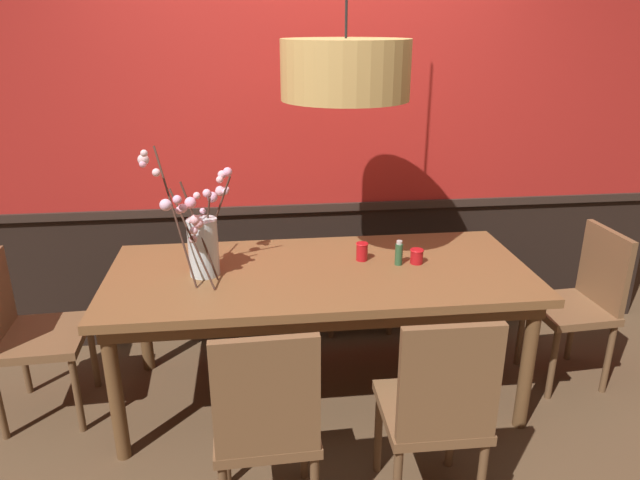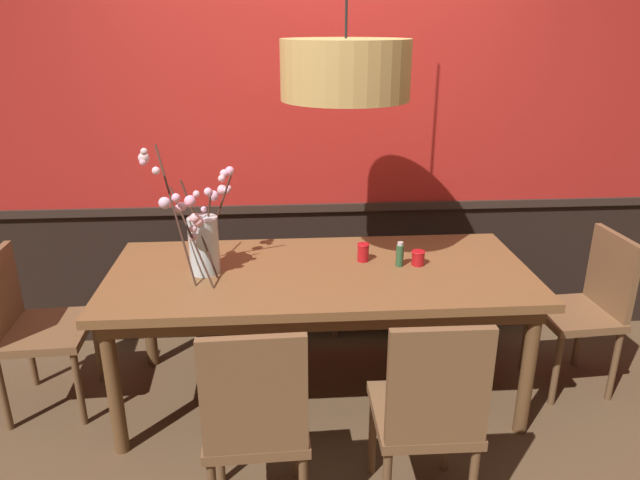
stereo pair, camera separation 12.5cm
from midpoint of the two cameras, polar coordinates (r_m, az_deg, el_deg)
ground_plane at (r=3.42m, az=1.08°, el=-14.82°), size 24.00×24.00×0.00m
back_wall at (r=3.58m, az=0.13°, el=12.13°), size 4.65×0.14×2.93m
dining_table at (r=3.07m, az=1.17°, el=-4.31°), size 2.19×0.96×0.77m
chair_near_side_right at (r=2.46m, az=12.03°, el=-16.03°), size 0.41×0.43×0.97m
chair_head_east_end at (r=3.60m, az=25.66°, el=-5.61°), size 0.42×0.44×0.91m
chair_near_side_left at (r=2.38m, az=-4.72°, el=-17.12°), size 0.42×0.42×0.95m
chair_head_west_end at (r=3.40m, az=-25.57°, el=-7.30°), size 0.45×0.48×0.89m
chair_far_side_right at (r=3.98m, az=5.05°, el=-0.69°), size 0.47×0.43×0.97m
chair_far_side_left at (r=3.94m, az=-4.27°, el=-1.55°), size 0.45×0.41×0.88m
vase_with_blossoms at (r=2.99m, az=-10.26°, el=0.20°), size 0.41×0.49×0.68m
candle_holder_nearer_center at (r=3.14m, az=10.70°, el=-1.73°), size 0.07×0.07×0.08m
candle_holder_nearer_edge at (r=3.15m, az=5.38°, el=-1.21°), size 0.07×0.07×0.10m
condiment_bottle at (r=3.10m, az=8.96°, el=-1.44°), size 0.04×0.04×0.13m
pendant_lamp at (r=2.79m, az=3.84°, el=16.28°), size 0.60×0.60×1.30m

